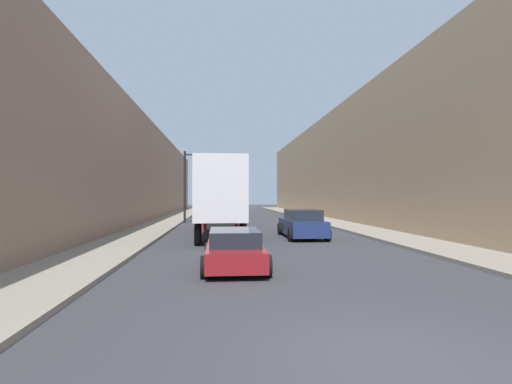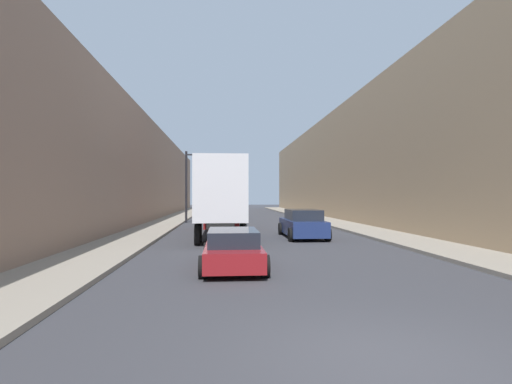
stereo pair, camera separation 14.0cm
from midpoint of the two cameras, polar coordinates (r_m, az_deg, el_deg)
The scene contains 9 objects.
ground_plane at distance 6.32m, azimuth 18.34°, elevation -21.85°, with size 200.00×200.00×0.00m, color #38383D.
sidewalk_right at distance 36.69m, azimuth 10.00°, elevation -4.04°, with size 2.86×80.00×0.15m.
sidewalk_left at distance 35.80m, azimuth -12.25°, elevation -4.12°, with size 2.86×80.00×0.15m.
building_right at distance 38.10m, azimuth 16.45°, elevation 4.00°, with size 6.00×80.00×10.64m.
building_left at distance 36.64m, azimuth -19.12°, elevation 2.87°, with size 6.00×80.00×8.96m.
semi_truck at distance 23.54m, azimuth -4.82°, elevation -0.48°, with size 2.46×12.30×4.17m.
sedan_car at distance 12.88m, azimuth -3.01°, elevation -8.15°, with size 1.98×4.46×1.23m.
suv_car at distance 22.14m, azimuth 6.85°, elevation -4.58°, with size 2.13×4.88×1.56m.
traffic_signal_gantry at distance 34.78m, azimuth -7.49°, elevation 2.87°, with size 5.37×0.35×6.16m.
Camera 2 is at (-2.23, -5.43, 2.30)m, focal length 28.00 mm.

